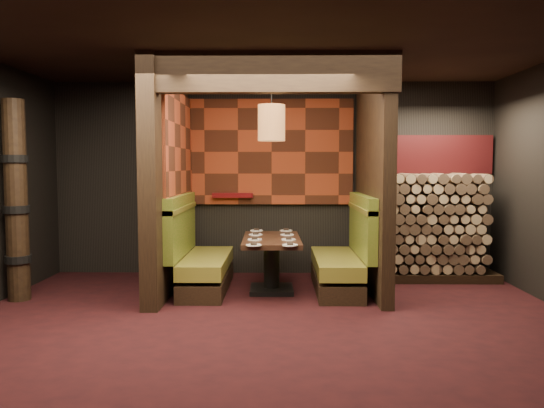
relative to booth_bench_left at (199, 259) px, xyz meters
The scene contains 19 objects.
floor 1.95m from the booth_bench_left, 59.77° to the right, with size 6.50×5.50×0.02m, color black.
ceiling 3.11m from the booth_bench_left, 59.77° to the right, with size 6.50×5.50×0.02m, color black.
wall_back 1.79m from the booth_bench_left, 49.10° to the left, with size 6.50×0.02×2.85m, color black.
wall_front 4.63m from the booth_bench_left, 77.70° to the right, with size 6.50×0.02×2.85m, color black.
partition_left 1.10m from the booth_bench_left, behind, with size 0.20×2.20×2.85m, color black.
partition_right 2.48m from the booth_bench_left, ahead, with size 0.15×2.10×2.85m, color black.
header_beam 2.60m from the booth_bench_left, 45.41° to the right, with size 2.85×0.18×0.44m, color black.
tapa_back_panel 2.00m from the booth_bench_left, 48.54° to the left, with size 2.40×0.06×1.55m, color maroon.
tapa_side_panel 1.48m from the booth_bench_left, 146.90° to the left, with size 0.04×1.85×1.45m, color maroon.
lacquer_shelf 1.32m from the booth_bench_left, 70.12° to the left, with size 0.60×0.12×0.07m, color #5E0C0F.
booth_bench_left is the anchor object (origin of this frame).
booth_bench_right 1.89m from the booth_bench_left, ahead, with size 0.68×1.60×1.14m.
dining_table 0.96m from the booth_bench_left, ahead, with size 0.75×1.34×0.70m.
place_settings 1.01m from the booth_bench_left, ahead, with size 0.63×1.55×0.03m.
pendant_lamp 2.00m from the booth_bench_left, ahead, with size 0.34×0.34×0.93m.
totem_column 2.30m from the booth_bench_left, 165.25° to the right, with size 0.31×0.31×2.40m.
firewood_stack 3.34m from the booth_bench_left, 12.17° to the left, with size 1.73×0.70×1.50m.
mosaic_header 3.67m from the booth_bench_left, 17.60° to the left, with size 1.83×0.10×0.56m, color maroon.
bay_front_post 2.58m from the booth_bench_left, ahead, with size 0.08×0.08×2.85m, color black.
Camera 1 is at (0.09, -5.16, 1.62)m, focal length 35.00 mm.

